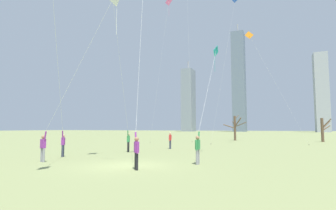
{
  "coord_description": "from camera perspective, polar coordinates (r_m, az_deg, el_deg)",
  "views": [
    {
      "loc": [
        7.79,
        -12.84,
        2.06
      ],
      "look_at": [
        0.0,
        6.0,
        3.83
      ],
      "focal_mm": 28.51,
      "sensor_mm": 36.0,
      "label": 1
    }
  ],
  "objects": [
    {
      "name": "skyline_slender_spire",
      "position": [
        169.15,
        4.38,
        1.03
      ],
      "size": [
        6.75,
        9.94,
        44.67
      ],
      "color": "gray",
      "rests_on": "ground"
    },
    {
      "name": "kite_flyer_midfield_left_green",
      "position": [
        14.89,
        -6.19,
        3.68
      ],
      "size": [
        2.5,
        5.43,
        14.77
      ],
      "color": "black",
      "rests_on": "ground"
    },
    {
      "name": "skyline_mid_tower_right",
      "position": [
        155.35,
        29.96,
        2.36
      ],
      "size": [
        6.28,
        7.74,
        40.07
      ],
      "color": "#9EA3AD",
      "rests_on": "ground"
    },
    {
      "name": "ground_plane",
      "position": [
        15.16,
        -8.92,
        -12.71
      ],
      "size": [
        400.0,
        400.0,
        0.0
      ],
      "primitive_type": "plane",
      "color": "#848E56"
    },
    {
      "name": "skyline_mid_tower_left",
      "position": [
        164.52,
        14.91,
        4.87
      ],
      "size": [
        7.29,
        8.92,
        64.8
      ],
      "color": "slate",
      "rests_on": "ground"
    },
    {
      "name": "kite_flyer_foreground_left_red",
      "position": [
        21.88,
        -9.65,
        2.94
      ],
      "size": [
        2.65,
        8.75,
        18.06
      ],
      "color": "black",
      "rests_on": "ground"
    },
    {
      "name": "kite_flyer_far_back_white",
      "position": [
        17.46,
        -22.67,
        -2.49
      ],
      "size": [
        5.79,
        0.56,
        10.42
      ],
      "color": "gray",
      "rests_on": "ground"
    },
    {
      "name": "distant_kite_high_overhead_orange",
      "position": [
        37.67,
        17.77,
        12.57
      ],
      "size": [
        7.19,
        1.45,
        14.88
      ],
      "color": "orange",
      "rests_on": "ground"
    },
    {
      "name": "kite_flyer_midfield_right_purple",
      "position": [
        18.39,
        -22.21,
        2.53
      ],
      "size": [
        7.63,
        10.65,
        17.78
      ],
      "color": "#33384C",
      "rests_on": "ground"
    },
    {
      "name": "bystander_far_off_by_trees",
      "position": [
        26.75,
        0.47,
        -7.43
      ],
      "size": [
        0.25,
        0.51,
        1.62
      ],
      "color": "#33384C",
      "rests_on": "ground"
    },
    {
      "name": "bare_tree_far_right_edge",
      "position": [
        46.31,
        30.22,
        -4.49
      ],
      "size": [
        1.48,
        1.95,
        3.57
      ],
      "color": "brown",
      "rests_on": "ground"
    },
    {
      "name": "kite_flyer_midfield_center_teal",
      "position": [
        16.32,
        7.05,
        -5.49
      ],
      "size": [
        0.57,
        7.64,
        8.99
      ],
      "color": "gray",
      "rests_on": "ground"
    },
    {
      "name": "distant_kite_drifting_left_pink",
      "position": [
        41.24,
        -0.13,
        19.35
      ],
      "size": [
        3.55,
        0.25,
        21.13
      ],
      "color": "pink",
      "rests_on": "ground"
    },
    {
      "name": "bare_tree_leftmost",
      "position": [
        46.08,
        14.11,
        -4.57
      ],
      "size": [
        3.88,
        2.3,
        4.29
      ],
      "color": "brown",
      "rests_on": "ground"
    },
    {
      "name": "distant_kite_drifting_right_blue",
      "position": [
        39.55,
        13.66,
        18.39
      ],
      "size": [
        3.63,
        2.58,
        20.25
      ],
      "color": "blue",
      "rests_on": "ground"
    }
  ]
}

